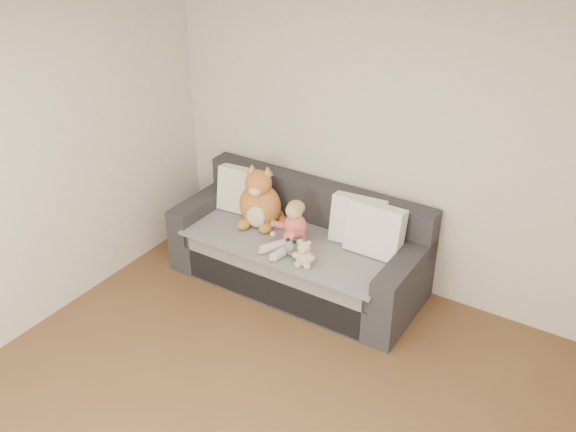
% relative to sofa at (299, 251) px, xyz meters
% --- Properties ---
extents(room_shell, '(5.00, 5.00, 5.00)m').
position_rel_sofa_xyz_m(room_shell, '(0.76, -1.64, 0.99)').
color(room_shell, brown).
rests_on(room_shell, ground).
extents(sofa, '(2.20, 0.94, 0.85)m').
position_rel_sofa_xyz_m(sofa, '(0.00, 0.00, 0.00)').
color(sofa, '#26252A').
rests_on(sofa, ground).
extents(cushion_left, '(0.47, 0.24, 0.43)m').
position_rel_sofa_xyz_m(cushion_left, '(-0.67, 0.09, 0.37)').
color(cushion_left, silver).
rests_on(cushion_left, sofa).
extents(cushion_right_back, '(0.47, 0.25, 0.43)m').
position_rel_sofa_xyz_m(cushion_right_back, '(0.47, 0.16, 0.37)').
color(cushion_right_back, silver).
rests_on(cushion_right_back, sofa).
extents(cushion_right_front, '(0.48, 0.22, 0.45)m').
position_rel_sofa_xyz_m(cushion_right_front, '(0.66, 0.09, 0.38)').
color(cushion_right_front, silver).
rests_on(cushion_right_front, sofa).
extents(toddler, '(0.30, 0.43, 0.43)m').
position_rel_sofa_xyz_m(toddler, '(0.04, -0.20, 0.34)').
color(toddler, '#D4514A').
rests_on(toddler, sofa).
extents(plush_cat, '(0.48, 0.45, 0.59)m').
position_rel_sofa_xyz_m(plush_cat, '(-0.40, -0.02, 0.38)').
color(plush_cat, '#B65328').
rests_on(plush_cat, sofa).
extents(teddy_bear, '(0.19, 0.15, 0.24)m').
position_rel_sofa_xyz_m(teddy_bear, '(0.28, -0.39, 0.26)').
color(teddy_bear, '#D1AE91').
rests_on(teddy_bear, sofa).
extents(plush_cow, '(0.15, 0.24, 0.19)m').
position_rel_sofa_xyz_m(plush_cow, '(0.14, -0.30, 0.24)').
color(plush_cow, white).
rests_on(plush_cow, sofa).
extents(sippy_cup, '(0.10, 0.08, 0.11)m').
position_rel_sofa_xyz_m(sippy_cup, '(0.12, -0.24, 0.22)').
color(sippy_cup, '#6E3694').
rests_on(sippy_cup, sofa).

